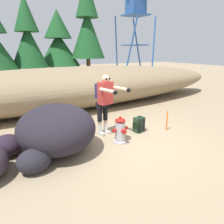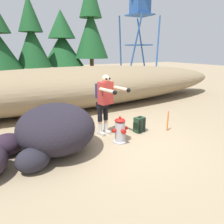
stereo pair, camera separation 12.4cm
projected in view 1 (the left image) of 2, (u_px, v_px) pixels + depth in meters
name	position (u px, v px, depth m)	size (l,w,h in m)	color
ground_plane	(126.00, 144.00, 5.34)	(56.00, 56.00, 0.04)	#998466
dirt_embankment	(71.00, 88.00, 8.43)	(15.73, 3.20, 1.66)	#897556
fire_hydrant	(120.00, 131.00, 5.30)	(0.44, 0.39, 0.70)	#B2B2B7
utility_worker	(105.00, 98.00, 5.53)	(0.63, 1.03, 1.69)	beige
spare_backpack	(139.00, 125.00, 6.04)	(0.32, 0.31, 0.47)	#1E3823
boulder_large	(57.00, 129.00, 4.77)	(1.89, 1.78, 1.13)	black
boulder_small	(34.00, 161.00, 4.01)	(0.67, 0.52, 0.50)	black
boulder_outlier	(7.00, 146.00, 4.66)	(0.69, 0.71, 0.48)	#281C2A
pine_tree_center	(28.00, 38.00, 12.62)	(2.21, 2.21, 5.47)	#47331E
pine_tree_right	(58.00, 43.00, 14.65)	(2.94, 2.94, 4.98)	#47331E
pine_tree_far_right	(87.00, 25.00, 14.43)	(2.42, 2.42, 7.16)	#47331E
watchtower	(136.00, 7.00, 20.55)	(3.78, 3.78, 8.58)	#285193
survey_stake	(167.00, 121.00, 6.12)	(0.04, 0.04, 0.60)	#E55914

